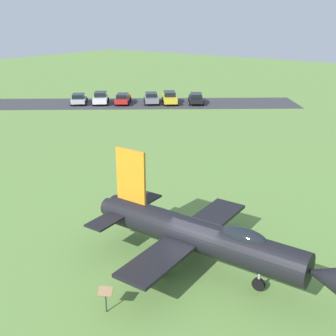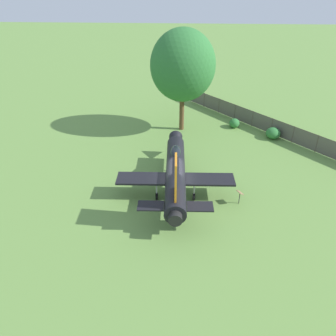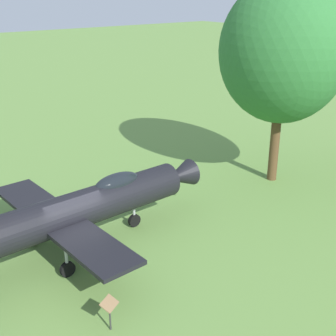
{
  "view_description": "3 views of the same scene",
  "coord_description": "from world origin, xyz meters",
  "px_view_note": "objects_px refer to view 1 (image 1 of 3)",
  "views": [
    {
      "loc": [
        15.21,
        9.33,
        11.68
      ],
      "look_at": [
        -7.37,
        -7.16,
        1.5
      ],
      "focal_mm": 45.1,
      "sensor_mm": 36.0,
      "label": 1
    },
    {
      "loc": [
        0.63,
        -22.29,
        15.67
      ],
      "look_at": [
        -0.61,
        0.17,
        2.15
      ],
      "focal_mm": 35.31,
      "sensor_mm": 36.0,
      "label": 2
    },
    {
      "loc": [
        15.24,
        -7.13,
        10.24
      ],
      "look_at": [
        0.1,
        5.0,
        2.5
      ],
      "focal_mm": 48.49,
      "sensor_mm": 36.0,
      "label": 3
    }
  ],
  "objects_px": {
    "parked_car_black": "(196,98)",
    "parked_car_silver": "(79,99)",
    "parked_car_yellow": "(170,97)",
    "parked_car_white": "(101,98)",
    "parked_car_red": "(123,98)",
    "display_jet": "(204,236)",
    "info_plaque": "(106,295)",
    "parked_car_gray": "(151,98)"
  },
  "relations": [
    {
      "from": "info_plaque",
      "to": "parked_car_white",
      "type": "distance_m",
      "value": 44.49
    },
    {
      "from": "parked_car_red",
      "to": "parked_car_silver",
      "type": "distance_m",
      "value": 6.09
    },
    {
      "from": "parked_car_gray",
      "to": "parked_car_red",
      "type": "distance_m",
      "value": 3.97
    },
    {
      "from": "parked_car_white",
      "to": "parked_car_red",
      "type": "bearing_deg",
      "value": 83.61
    },
    {
      "from": "parked_car_black",
      "to": "parked_car_yellow",
      "type": "distance_m",
      "value": 3.68
    },
    {
      "from": "parked_car_yellow",
      "to": "parked_car_silver",
      "type": "bearing_deg",
      "value": -91.77
    },
    {
      "from": "display_jet",
      "to": "parked_car_white",
      "type": "relative_size",
      "value": 2.83
    },
    {
      "from": "parked_car_yellow",
      "to": "parked_car_white",
      "type": "distance_m",
      "value": 9.63
    },
    {
      "from": "display_jet",
      "to": "parked_car_red",
      "type": "xyz_separation_m",
      "value": [
        -28.2,
        -30.51,
        -1.09
      ]
    },
    {
      "from": "parked_car_yellow",
      "to": "parked_car_white",
      "type": "bearing_deg",
      "value": -92.58
    },
    {
      "from": "parked_car_gray",
      "to": "parked_car_red",
      "type": "height_order",
      "value": "parked_car_gray"
    },
    {
      "from": "parked_car_red",
      "to": "info_plaque",
      "type": "bearing_deg",
      "value": -173.78
    },
    {
      "from": "display_jet",
      "to": "parked_car_white",
      "type": "distance_m",
      "value": 42.37
    },
    {
      "from": "parked_car_black",
      "to": "parked_car_white",
      "type": "distance_m",
      "value": 13.3
    },
    {
      "from": "display_jet",
      "to": "parked_car_gray",
      "type": "distance_m",
      "value": 41.25
    },
    {
      "from": "info_plaque",
      "to": "display_jet",
      "type": "bearing_deg",
      "value": 161.89
    },
    {
      "from": "parked_car_black",
      "to": "parked_car_silver",
      "type": "distance_m",
      "value": 16.29
    },
    {
      "from": "info_plaque",
      "to": "parked_car_silver",
      "type": "height_order",
      "value": "parked_car_silver"
    },
    {
      "from": "parked_car_gray",
      "to": "parked_car_white",
      "type": "distance_m",
      "value": 7.07
    },
    {
      "from": "display_jet",
      "to": "parked_car_silver",
      "type": "relative_size",
      "value": 2.94
    },
    {
      "from": "display_jet",
      "to": "parked_car_silver",
      "type": "bearing_deg",
      "value": 143.43
    },
    {
      "from": "parked_car_black",
      "to": "display_jet",
      "type": "bearing_deg",
      "value": 177.61
    },
    {
      "from": "parked_car_gray",
      "to": "parked_car_silver",
      "type": "bearing_deg",
      "value": -92.72
    },
    {
      "from": "parked_car_yellow",
      "to": "parked_car_white",
      "type": "height_order",
      "value": "parked_car_yellow"
    },
    {
      "from": "info_plaque",
      "to": "parked_car_white",
      "type": "bearing_deg",
      "value": -135.04
    },
    {
      "from": "parked_car_black",
      "to": "parked_car_silver",
      "type": "xyz_separation_m",
      "value": [
        9.92,
        -12.92,
        -0.01
      ]
    },
    {
      "from": "parked_car_black",
      "to": "parked_car_silver",
      "type": "height_order",
      "value": "parked_car_black"
    },
    {
      "from": "parked_car_red",
      "to": "parked_car_yellow",
      "type": "bearing_deg",
      "value": -85.56
    },
    {
      "from": "parked_car_gray",
      "to": "parked_car_black",
      "type": "bearing_deg",
      "value": 84.56
    },
    {
      "from": "display_jet",
      "to": "parked_car_white",
      "type": "xyz_separation_m",
      "value": [
        -26.45,
        -33.08,
        -1.03
      ]
    },
    {
      "from": "info_plaque",
      "to": "parked_car_yellow",
      "type": "bearing_deg",
      "value": -147.49
    },
    {
      "from": "parked_car_white",
      "to": "parked_car_silver",
      "type": "bearing_deg",
      "value": -89.59
    },
    {
      "from": "display_jet",
      "to": "parked_car_white",
      "type": "height_order",
      "value": "display_jet"
    },
    {
      "from": "parked_car_gray",
      "to": "parked_car_silver",
      "type": "height_order",
      "value": "parked_car_gray"
    },
    {
      "from": "parked_car_white",
      "to": "parked_car_gray",
      "type": "bearing_deg",
      "value": 86.83
    },
    {
      "from": "parked_car_yellow",
      "to": "parked_car_white",
      "type": "relative_size",
      "value": 1.08
    },
    {
      "from": "parked_car_gray",
      "to": "parked_car_silver",
      "type": "xyz_separation_m",
      "value": [
        6.27,
        -7.87,
        -0.01
      ]
    },
    {
      "from": "parked_car_black",
      "to": "parked_car_yellow",
      "type": "relative_size",
      "value": 1.01
    },
    {
      "from": "display_jet",
      "to": "parked_car_gray",
      "type": "bearing_deg",
      "value": 129.91
    },
    {
      "from": "display_jet",
      "to": "parked_car_yellow",
      "type": "distance_m",
      "value": 41.15
    },
    {
      "from": "parked_car_yellow",
      "to": "parked_car_red",
      "type": "bearing_deg",
      "value": -90.99
    },
    {
      "from": "parked_car_yellow",
      "to": "parked_car_silver",
      "type": "xyz_separation_m",
      "value": [
        7.84,
        -9.89,
        -0.07
      ]
    }
  ]
}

